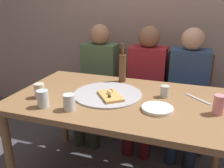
% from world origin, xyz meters
% --- Properties ---
extents(back_wall, '(6.00, 0.10, 2.60)m').
position_xyz_m(back_wall, '(0.00, 1.17, 1.30)').
color(back_wall, gray).
rests_on(back_wall, ground_plane).
extents(dining_table, '(1.57, 0.89, 0.75)m').
position_xyz_m(dining_table, '(0.00, 0.00, 0.67)').
color(dining_table, olive).
rests_on(dining_table, ground_plane).
extents(pizza_tray, '(0.50, 0.50, 0.01)m').
position_xyz_m(pizza_tray, '(-0.12, 0.02, 0.75)').
color(pizza_tray, '#ADADB2').
rests_on(pizza_tray, dining_table).
extents(pizza_slice_last, '(0.24, 0.25, 0.05)m').
position_xyz_m(pizza_slice_last, '(-0.08, -0.04, 0.77)').
color(pizza_slice_last, tan).
rests_on(pizza_slice_last, pizza_tray).
extents(wine_bottle, '(0.06, 0.06, 0.33)m').
position_xyz_m(wine_bottle, '(-0.10, 0.34, 0.87)').
color(wine_bottle, brown).
rests_on(wine_bottle, dining_table).
extents(tumbler_near, '(0.08, 0.08, 0.10)m').
position_xyz_m(tumbler_near, '(-0.26, -0.29, 0.80)').
color(tumbler_near, silver).
rests_on(tumbler_near, dining_table).
extents(tumbler_far, '(0.07, 0.07, 0.11)m').
position_xyz_m(tumbler_far, '(-0.44, -0.31, 0.80)').
color(tumbler_far, silver).
rests_on(tumbler_far, dining_table).
extents(wine_glass, '(0.07, 0.07, 0.10)m').
position_xyz_m(wine_glass, '(-0.56, -0.18, 0.80)').
color(wine_glass, beige).
rests_on(wine_glass, dining_table).
extents(short_glass, '(0.06, 0.06, 0.08)m').
position_xyz_m(short_glass, '(0.28, 0.12, 0.79)').
color(short_glass, '#B7C6BC').
rests_on(short_glass, dining_table).
extents(soda_can, '(0.07, 0.07, 0.12)m').
position_xyz_m(soda_can, '(0.62, -0.05, 0.81)').
color(soda_can, pink).
rests_on(soda_can, dining_table).
extents(plate_stack, '(0.20, 0.20, 0.02)m').
position_xyz_m(plate_stack, '(0.26, -0.12, 0.76)').
color(plate_stack, white).
rests_on(plate_stack, dining_table).
extents(table_knife, '(0.18, 0.16, 0.01)m').
position_xyz_m(table_knife, '(0.51, 0.15, 0.75)').
color(table_knife, '#B7B7BC').
rests_on(table_knife, dining_table).
extents(chair_left, '(0.44, 0.44, 0.90)m').
position_xyz_m(chair_left, '(-0.48, 0.85, 0.51)').
color(chair_left, brown).
rests_on(chair_left, ground_plane).
extents(chair_middle, '(0.44, 0.44, 0.90)m').
position_xyz_m(chair_middle, '(0.03, 0.85, 0.51)').
color(chair_middle, brown).
rests_on(chair_middle, ground_plane).
extents(chair_right, '(0.44, 0.44, 0.90)m').
position_xyz_m(chair_right, '(0.43, 0.85, 0.51)').
color(chair_right, brown).
rests_on(chair_right, ground_plane).
extents(guest_in_sweater, '(0.36, 0.56, 1.17)m').
position_xyz_m(guest_in_sweater, '(-0.48, 0.69, 0.64)').
color(guest_in_sweater, '#4C6B47').
rests_on(guest_in_sweater, ground_plane).
extents(guest_in_beanie, '(0.36, 0.56, 1.17)m').
position_xyz_m(guest_in_beanie, '(0.03, 0.69, 0.64)').
color(guest_in_beanie, maroon).
rests_on(guest_in_beanie, ground_plane).
extents(guest_by_wall, '(0.36, 0.56, 1.17)m').
position_xyz_m(guest_by_wall, '(0.43, 0.69, 0.64)').
color(guest_by_wall, navy).
rests_on(guest_by_wall, ground_plane).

